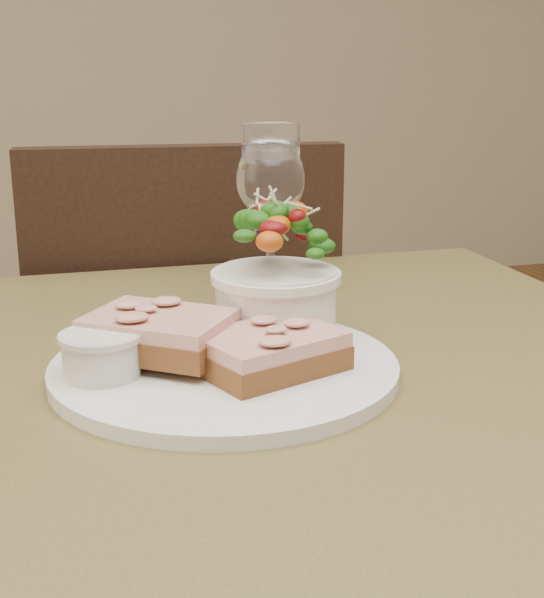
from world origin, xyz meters
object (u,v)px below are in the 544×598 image
object	(u,v)px
dinner_plate	(225,368)
ramekin	(101,352)
cafe_table	(263,483)
chair_far	(184,503)
sandwich_front	(269,351)
sandwich_back	(159,333)
wine_glass	(271,185)
salad_bowl	(276,273)

from	to	relation	value
dinner_plate	ramekin	world-z (taller)	ramekin
cafe_table	chair_far	distance (m)	0.70
sandwich_front	sandwich_back	distance (m)	0.09
chair_far	wine_glass	distance (m)	0.68
cafe_table	sandwich_back	size ratio (longest dim) A/B	5.58
dinner_plate	sandwich_back	distance (m)	0.06
wine_glass	salad_bowl	bearing A→B (deg)	-103.89
chair_far	sandwich_back	bearing A→B (deg)	84.49
cafe_table	sandwich_back	distance (m)	0.16
salad_bowl	sandwich_back	bearing A→B (deg)	-161.81
ramekin	sandwich_back	bearing A→B (deg)	25.79
dinner_plate	sandwich_back	world-z (taller)	sandwich_back
chair_far	sandwich_back	distance (m)	0.77
sandwich_back	ramekin	size ratio (longest dim) A/B	2.34
cafe_table	dinner_plate	xyz separation A→B (m)	(-0.03, 0.01, 0.11)
dinner_plate	sandwich_front	size ratio (longest dim) A/B	2.18
chair_far	wine_glass	bearing A→B (deg)	103.06
chair_far	ramekin	world-z (taller)	chair_far
sandwich_front	ramekin	distance (m)	0.13
salad_bowl	wine_glass	distance (m)	0.19
chair_far	dinner_plate	world-z (taller)	chair_far
ramekin	wine_glass	world-z (taller)	wine_glass
chair_far	wine_glass	size ratio (longest dim) A/B	5.14
chair_far	wine_glass	world-z (taller)	wine_glass
salad_bowl	wine_glass	bearing A→B (deg)	76.11
chair_far	sandwich_back	size ratio (longest dim) A/B	6.28
sandwich_back	wine_glass	distance (m)	0.28
sandwich_front	ramekin	bearing A→B (deg)	149.43
dinner_plate	wine_glass	size ratio (longest dim) A/B	1.66
sandwich_back	salad_bowl	xyz separation A→B (m)	(0.11, 0.04, 0.04)
ramekin	chair_far	bearing A→B (deg)	75.63
dinner_plate	salad_bowl	distance (m)	0.10
cafe_table	dinner_plate	world-z (taller)	dinner_plate
dinner_plate	sandwich_back	bearing A→B (deg)	161.38
cafe_table	sandwich_front	bearing A→B (deg)	-87.95
sandwich_back	sandwich_front	bearing A→B (deg)	7.37
sandwich_front	wine_glass	distance (m)	0.29
sandwich_front	ramekin	size ratio (longest dim) A/B	2.18
chair_far	dinner_plate	size ratio (longest dim) A/B	3.09
cafe_table	chair_far	bearing A→B (deg)	87.87
ramekin	cafe_table	bearing A→B (deg)	-0.82
chair_far	dinner_plate	distance (m)	0.75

